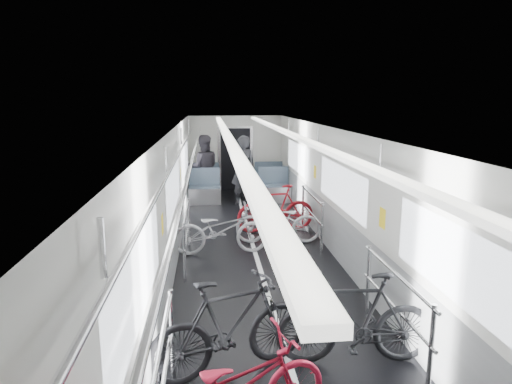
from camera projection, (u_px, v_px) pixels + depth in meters
The scene contains 9 objects.
car_shell at pixel (250, 185), 9.76m from camera, with size 3.02×14.01×2.41m.
bike_left_mid at pixel (231, 326), 4.88m from camera, with size 0.52×1.84×1.11m, color black.
bike_left_far at pixel (221, 230), 8.72m from camera, with size 0.64×1.82×0.96m, color #A7A6AB.
bike_right_near at pixel (356, 318), 5.08m from camera, with size 0.51×1.79×1.07m, color black.
bike_right_mid at pixel (278, 222), 9.36m from camera, with size 0.61×1.75×0.92m, color #A7A8AC.
bike_right_far at pixel (276, 209), 10.17m from camera, with size 0.50×1.77×1.06m, color maroon.
bike_aisle at pixel (247, 190), 12.86m from camera, with size 0.55×1.58×0.83m, color black.
person_standing at pixel (243, 170), 12.74m from camera, with size 0.71×0.47×1.94m, color black.
person_seated at pixel (204, 167), 13.36m from camera, with size 0.93×0.72×1.91m, color #312D35.
Camera 1 is at (-0.85, -7.77, 2.95)m, focal length 32.00 mm.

